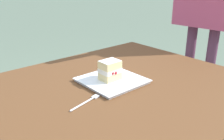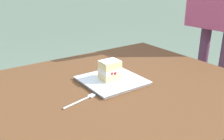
# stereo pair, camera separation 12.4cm
# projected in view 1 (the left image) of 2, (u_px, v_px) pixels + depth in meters

# --- Properties ---
(patio_table) EXTENTS (1.48, 1.08, 0.69)m
(patio_table) POSITION_uv_depth(u_px,v_px,m) (103.00, 105.00, 1.20)
(patio_table) COLOR brown
(patio_table) RESTS_ON ground
(dessert_plate) EXTENTS (0.28, 0.28, 0.02)m
(dessert_plate) POSITION_uv_depth(u_px,v_px,m) (112.00, 81.00, 1.26)
(dessert_plate) COLOR white
(dessert_plate) RESTS_ON patio_table
(cake_slice) EXTENTS (0.10, 0.09, 0.10)m
(cake_slice) POSITION_uv_depth(u_px,v_px,m) (110.00, 70.00, 1.24)
(cake_slice) COLOR #EAD18C
(cake_slice) RESTS_ON dessert_plate
(dessert_fork) EXTENTS (0.17, 0.05, 0.01)m
(dessert_fork) POSITION_uv_depth(u_px,v_px,m) (87.00, 102.00, 1.06)
(dessert_fork) COLOR silver
(dessert_fork) RESTS_ON patio_table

